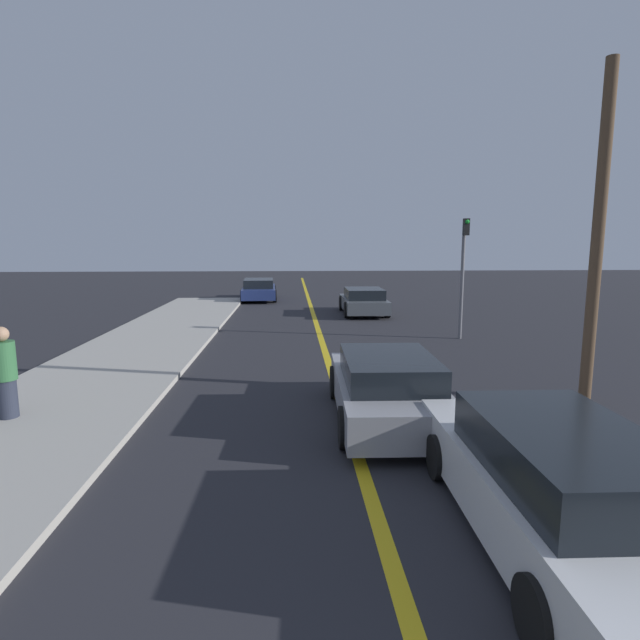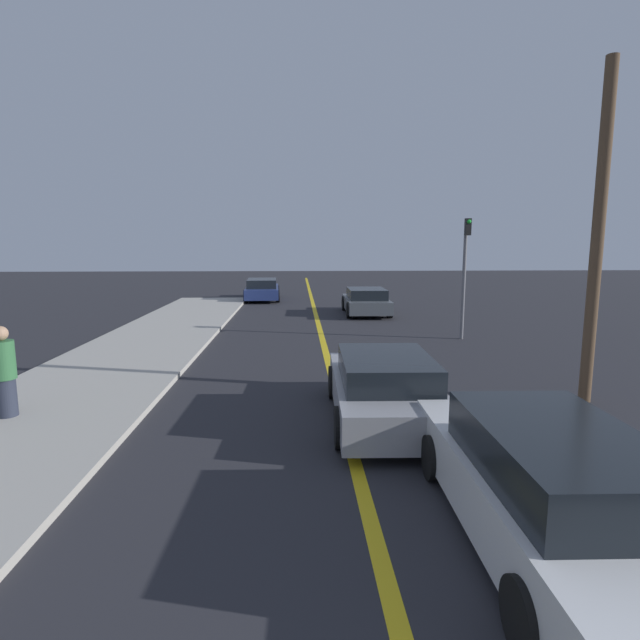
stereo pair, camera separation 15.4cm
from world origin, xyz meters
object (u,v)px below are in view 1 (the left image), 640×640
(traffic_light, at_px, (463,266))
(car_far_distant, at_px, (364,301))
(car_ahead_center, at_px, (387,388))
(car_parked_left_lot, at_px, (259,289))
(car_near_right_lane, at_px, (555,486))
(pedestrian_mid_group, at_px, (4,373))
(utility_pole, at_px, (598,237))

(traffic_light, bearing_deg, car_far_distant, 111.52)
(car_ahead_center, distance_m, car_parked_left_lot, 20.39)
(car_near_right_lane, bearing_deg, car_far_distant, 89.63)
(car_ahead_center, relative_size, car_parked_left_lot, 0.91)
(car_ahead_center, relative_size, car_far_distant, 1.05)
(pedestrian_mid_group, xyz_separation_m, utility_pole, (11.23, 0.74, 2.42))
(car_ahead_center, height_order, car_far_distant, car_ahead_center)
(car_near_right_lane, distance_m, car_parked_left_lot, 24.44)
(car_far_distant, bearing_deg, traffic_light, -67.89)
(car_near_right_lane, xyz_separation_m, car_far_distant, (0.51, 17.82, -0.07))
(car_far_distant, relative_size, utility_pole, 0.60)
(utility_pole, bearing_deg, pedestrian_mid_group, -176.25)
(car_near_right_lane, xyz_separation_m, car_ahead_center, (-1.07, 3.91, -0.05))
(traffic_light, relative_size, utility_pole, 0.60)
(car_near_right_lane, xyz_separation_m, utility_pole, (3.28, 4.84, 2.70))
(car_parked_left_lot, relative_size, utility_pole, 0.70)
(car_near_right_lane, relative_size, car_far_distant, 1.19)
(car_near_right_lane, height_order, utility_pole, utility_pole)
(car_ahead_center, distance_m, car_far_distant, 13.99)
(car_near_right_lane, height_order, car_far_distant, car_near_right_lane)
(car_near_right_lane, xyz_separation_m, car_parked_left_lot, (-4.68, 23.98, -0.06))
(car_far_distant, bearing_deg, pedestrian_mid_group, -121.06)
(car_ahead_center, relative_size, traffic_light, 1.06)
(car_far_distant, distance_m, traffic_light, 6.93)
(car_near_right_lane, bearing_deg, utility_pole, 57.11)
(car_parked_left_lot, distance_m, pedestrian_mid_group, 20.15)
(car_far_distant, height_order, pedestrian_mid_group, pedestrian_mid_group)
(car_ahead_center, distance_m, traffic_light, 8.89)
(car_far_distant, xyz_separation_m, utility_pole, (2.77, -12.98, 2.77))
(car_near_right_lane, height_order, car_parked_left_lot, car_near_right_lane)
(car_parked_left_lot, distance_m, utility_pole, 20.92)
(car_far_distant, relative_size, car_parked_left_lot, 0.86)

